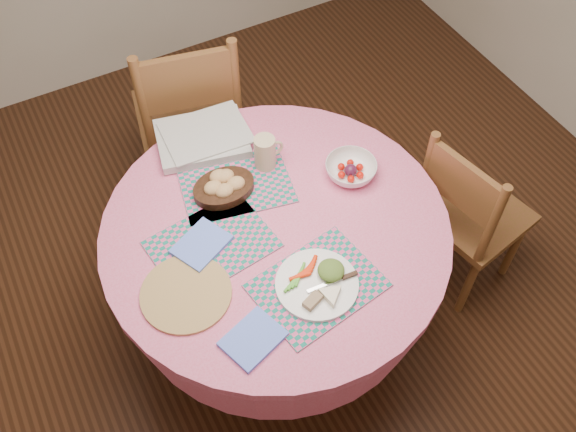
% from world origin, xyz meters
% --- Properties ---
extents(ground, '(4.00, 4.00, 0.00)m').
position_xyz_m(ground, '(0.00, 0.00, 0.00)').
color(ground, '#331C0F').
rests_on(ground, ground).
extents(dining_table, '(1.24, 1.24, 0.75)m').
position_xyz_m(dining_table, '(0.00, 0.00, 0.56)').
color(dining_table, pink).
rests_on(dining_table, ground).
extents(chair_right, '(0.46, 0.47, 0.87)m').
position_xyz_m(chair_right, '(0.83, -0.13, 0.46)').
color(chair_right, brown).
rests_on(chair_right, ground).
extents(chair_back, '(0.55, 0.53, 1.01)m').
position_xyz_m(chair_back, '(0.02, 0.88, 0.53)').
color(chair_back, brown).
rests_on(chair_back, ground).
extents(placemat_front, '(0.44, 0.36, 0.01)m').
position_xyz_m(placemat_front, '(0.01, -0.28, 0.75)').
color(placemat_front, '#157867').
rests_on(placemat_front, dining_table).
extents(placemat_left, '(0.43, 0.35, 0.01)m').
position_xyz_m(placemat_left, '(-0.23, 0.04, 0.75)').
color(placemat_left, '#157867').
rests_on(placemat_left, dining_table).
extents(placemat_back, '(0.45, 0.37, 0.01)m').
position_xyz_m(placemat_back, '(-0.04, 0.24, 0.75)').
color(placemat_back, '#157867').
rests_on(placemat_back, dining_table).
extents(wicker_trivet, '(0.30, 0.30, 0.01)m').
position_xyz_m(wicker_trivet, '(-0.38, -0.11, 0.76)').
color(wicker_trivet, '#A88549').
rests_on(wicker_trivet, dining_table).
extents(napkin_near, '(0.22, 0.19, 0.01)m').
position_xyz_m(napkin_near, '(-0.26, -0.35, 0.76)').
color(napkin_near, '#6181F9').
rests_on(napkin_near, dining_table).
extents(napkin_far, '(0.22, 0.20, 0.01)m').
position_xyz_m(napkin_far, '(-0.26, 0.04, 0.76)').
color(napkin_far, '#6181F9').
rests_on(napkin_far, placemat_left).
extents(dinner_plate, '(0.27, 0.27, 0.05)m').
position_xyz_m(dinner_plate, '(0.01, -0.29, 0.77)').
color(dinner_plate, white).
rests_on(dinner_plate, placemat_front).
extents(bread_bowl, '(0.23, 0.23, 0.08)m').
position_xyz_m(bread_bowl, '(-0.09, 0.23, 0.79)').
color(bread_bowl, black).
rests_on(bread_bowl, placemat_back).
extents(latte_mug, '(0.12, 0.08, 0.13)m').
position_xyz_m(latte_mug, '(0.10, 0.27, 0.82)').
color(latte_mug, '#CAB48B').
rests_on(latte_mug, placemat_back).
extents(fruit_bowl, '(0.23, 0.23, 0.06)m').
position_xyz_m(fruit_bowl, '(0.36, 0.08, 0.78)').
color(fruit_bowl, white).
rests_on(fruit_bowl, dining_table).
extents(newspaper_stack, '(0.39, 0.34, 0.04)m').
position_xyz_m(newspaper_stack, '(-0.06, 0.50, 0.78)').
color(newspaper_stack, silver).
rests_on(newspaper_stack, dining_table).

